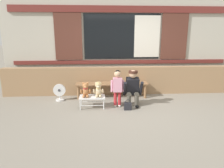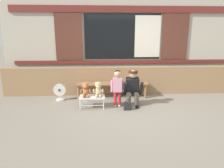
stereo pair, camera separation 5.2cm
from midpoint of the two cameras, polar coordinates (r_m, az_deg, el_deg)
The scene contains 11 objects.
ground_plane at distance 5.06m, azimuth 5.28°, elevation -7.30°, with size 60.00×60.00×0.00m, color gray.
brick_low_wall at distance 6.29m, azimuth 3.50°, elevation 1.01°, with size 7.28×0.25×0.85m, color #997551.
shop_facade at distance 6.65m, azimuth 3.18°, elevation 12.44°, with size 7.43×0.26×3.29m.
wooden_bench_long at distance 5.91m, azimuth 0.27°, elevation -0.31°, with size 2.10×0.40×0.44m.
small_display_bench at distance 5.14m, azimuth -5.37°, elevation -3.82°, with size 0.64×0.36×0.30m.
teddy_bear_plain at distance 5.09m, azimuth -7.22°, elevation -1.71°, with size 0.28×0.26×0.36m.
teddy_bear_with_hat at distance 5.08m, azimuth -3.62°, elevation -1.57°, with size 0.28×0.27×0.36m.
child_standing at distance 5.10m, azimuth 1.84°, elevation -0.08°, with size 0.35×0.18×0.96m.
adult_crouching at distance 5.23m, azimuth 6.20°, elevation -1.08°, with size 0.50×0.49×0.95m.
handbag_on_ground at distance 5.03m, azimuth 4.71°, elevation -6.24°, with size 0.18×0.11×0.27m.
floor_fan at distance 5.85m, azimuth -14.29°, elevation -2.28°, with size 0.34×0.24×0.48m.
Camera 2 is at (-0.69, -4.66, 1.82)m, focal length 32.32 mm.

